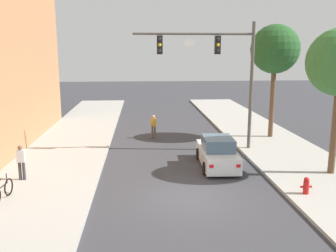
{
  "coord_description": "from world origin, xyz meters",
  "views": [
    {
      "loc": [
        -1.97,
        -14.18,
        5.98
      ],
      "look_at": [
        -0.52,
        5.17,
        2.0
      ],
      "focal_mm": 39.12,
      "sensor_mm": 36.0,
      "label": 1
    }
  ],
  "objects": [
    {
      "name": "ground_plane",
      "position": [
        0.0,
        0.0,
        0.0
      ],
      "size": [
        120.0,
        120.0,
        0.0
      ],
      "primitive_type": "plane",
      "color": "#38383D"
    },
    {
      "name": "fire_hydrant",
      "position": [
        4.84,
        -0.27,
        0.51
      ],
      "size": [
        0.48,
        0.24,
        0.72
      ],
      "color": "red",
      "rests_on": "sidewalk_right"
    },
    {
      "name": "pedestrian_crossing_road",
      "position": [
        -1.11,
        10.75,
        0.91
      ],
      "size": [
        0.36,
        0.22,
        1.64
      ],
      "color": "brown",
      "rests_on": "ground"
    },
    {
      "name": "sidewalk_left",
      "position": [
        -6.5,
        0.0,
        0.07
      ],
      "size": [
        5.0,
        60.0,
        0.15
      ],
      "primitive_type": "cube",
      "color": "#A8A59E",
      "rests_on": "ground"
    },
    {
      "name": "traffic_signal_mast",
      "position": [
        2.58,
        7.16,
        5.37
      ],
      "size": [
        7.08,
        0.38,
        7.5
      ],
      "color": "#514C47",
      "rests_on": "sidewalk_right"
    },
    {
      "name": "street_tree_second",
      "position": [
        7.0,
        10.06,
        6.06
      ],
      "size": [
        3.25,
        3.25,
        7.59
      ],
      "color": "brown",
      "rests_on": "sidewalk_right"
    },
    {
      "name": "car_lead_white",
      "position": [
        2.0,
        4.1,
        0.72
      ],
      "size": [
        1.94,
        4.29,
        1.6
      ],
      "color": "silver",
      "rests_on": "ground"
    },
    {
      "name": "bicycle_leaning",
      "position": [
        -7.5,
        -0.06,
        0.54
      ],
      "size": [
        0.25,
        1.77,
        0.98
      ],
      "color": "black",
      "rests_on": "sidewalk_left"
    },
    {
      "name": "pedestrian_sidewalk_left_walker",
      "position": [
        -7.48,
        2.35,
        1.06
      ],
      "size": [
        0.36,
        0.22,
        1.64
      ],
      "color": "#333338",
      "rests_on": "sidewalk_left"
    }
  ]
}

